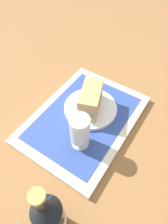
% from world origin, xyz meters
% --- Properties ---
extents(ground_plane, '(3.00, 3.00, 0.00)m').
position_xyz_m(ground_plane, '(0.00, 0.00, 0.00)').
color(ground_plane, olive).
extents(tray, '(0.44, 0.32, 0.02)m').
position_xyz_m(tray, '(0.00, 0.00, 0.01)').
color(tray, beige).
rests_on(tray, ground_plane).
extents(placemat, '(0.38, 0.27, 0.00)m').
position_xyz_m(placemat, '(0.00, 0.00, 0.02)').
color(placemat, '#2D4793').
rests_on(placemat, tray).
extents(plate, '(0.19, 0.19, 0.01)m').
position_xyz_m(plate, '(-0.04, -0.00, 0.03)').
color(plate, white).
rests_on(plate, placemat).
extents(sandwich, '(0.14, 0.11, 0.08)m').
position_xyz_m(sandwich, '(-0.04, -0.00, 0.08)').
color(sandwich, tan).
rests_on(sandwich, plate).
extents(beer_glass, '(0.06, 0.06, 0.12)m').
position_xyz_m(beer_glass, '(0.09, 0.05, 0.09)').
color(beer_glass, silver).
rests_on(beer_glass, placemat).
extents(beer_bottle, '(0.07, 0.07, 0.27)m').
position_xyz_m(beer_bottle, '(0.32, 0.12, 0.10)').
color(beer_bottle, black).
rests_on(beer_bottle, ground_plane).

